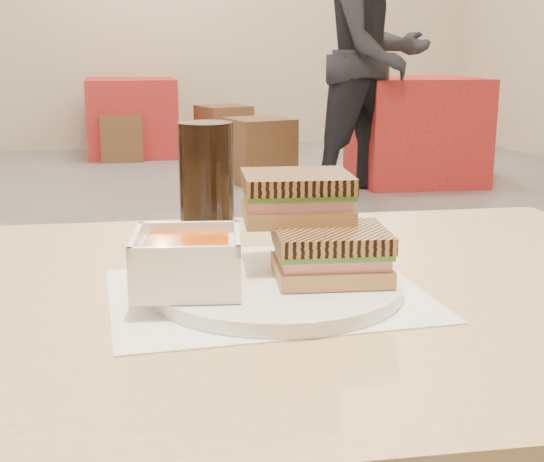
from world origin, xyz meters
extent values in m
cube|color=tan|center=(-0.10, -1.97, 0.73)|extent=(1.26, 0.81, 0.03)
cylinder|color=tan|center=(0.48, -1.72, 0.36)|extent=(0.06, 0.06, 0.72)
cube|color=white|center=(0.01, -2.00, 0.75)|extent=(0.33, 0.26, 0.00)
cylinder|color=white|center=(0.02, -1.99, 0.76)|extent=(0.27, 0.27, 0.01)
cube|color=white|center=(-0.08, -2.00, 0.79)|extent=(0.12, 0.12, 0.04)
cube|color=#D55406|center=(-0.08, -2.00, 0.81)|extent=(0.10, 0.10, 0.01)
cube|color=white|center=(-0.03, -2.01, 0.82)|extent=(0.03, 0.11, 0.01)
cube|color=white|center=(-0.13, -1.99, 0.82)|extent=(0.03, 0.11, 0.01)
cube|color=white|center=(-0.07, -1.95, 0.82)|extent=(0.11, 0.03, 0.01)
cube|color=white|center=(-0.09, -2.05, 0.82)|extent=(0.11, 0.03, 0.01)
cube|color=tan|center=(0.07, -2.01, 0.78)|extent=(0.13, 0.11, 0.02)
cube|color=pink|center=(0.07, -2.01, 0.79)|extent=(0.12, 0.10, 0.01)
cube|color=#386B23|center=(0.07, -2.01, 0.80)|extent=(0.13, 0.11, 0.01)
cube|color=brown|center=(0.07, -2.01, 0.81)|extent=(0.13, 0.11, 0.02)
cube|color=tan|center=(0.05, -1.95, 0.83)|extent=(0.13, 0.11, 0.02)
cube|color=pink|center=(0.05, -1.95, 0.84)|extent=(0.12, 0.10, 0.01)
cube|color=#386B23|center=(0.05, -1.95, 0.85)|extent=(0.13, 0.11, 0.01)
cube|color=brown|center=(0.05, -1.95, 0.86)|extent=(0.13, 0.11, 0.02)
cylinder|color=black|center=(-0.01, -1.74, 0.83)|extent=(0.07, 0.07, 0.16)
cube|color=red|center=(2.28, 2.47, 0.39)|extent=(0.97, 0.97, 0.78)
cube|color=red|center=(0.31, 4.42, 0.36)|extent=(0.84, 0.84, 0.71)
cube|color=brown|center=(1.13, 2.70, 0.24)|extent=(0.51, 0.51, 0.48)
cube|color=brown|center=(2.72, 2.57, 0.21)|extent=(0.44, 0.44, 0.43)
cube|color=brown|center=(0.19, 4.13, 0.21)|extent=(0.40, 0.40, 0.41)
cube|color=brown|center=(1.12, 4.12, 0.24)|extent=(0.52, 0.52, 0.47)
imported|color=black|center=(1.81, 2.09, 0.95)|extent=(1.13, 1.03, 1.89)
camera|label=1|loc=(-0.18, -2.72, 1.00)|focal=49.24mm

